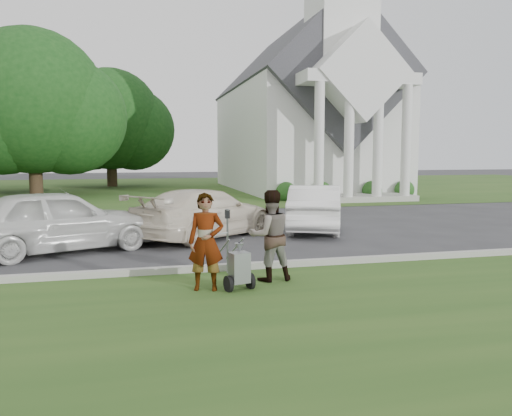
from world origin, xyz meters
name	(u,v)px	position (x,y,z in m)	size (l,w,h in m)	color
ground	(256,276)	(0.00, 0.00, 0.00)	(120.00, 120.00, 0.00)	#333335
grass_strip	(305,324)	(0.00, -3.00, 0.01)	(80.00, 7.00, 0.01)	#284B19
church_lawn	(168,188)	(0.00, 27.00, 0.01)	(80.00, 30.00, 0.01)	#284B19
curb	(250,266)	(0.00, 0.55, 0.07)	(80.00, 0.18, 0.15)	#9E9E93
church	(304,103)	(9.00, 23.11, 5.94)	(9.19, 19.00, 24.10)	white
tree_left	(32,108)	(-8.01, 21.99, 5.11)	(10.63, 8.40, 9.71)	#332316
tree_back	(110,124)	(-4.01, 29.99, 4.73)	(9.61, 7.60, 8.89)	#332316
striping_cart	(239,269)	(-0.56, -1.01, 0.41)	(0.66, 1.08, 0.94)	black
person_left	(206,243)	(-1.13, -0.87, 0.88)	(0.64, 0.42, 1.76)	#999999
person_right	(270,236)	(0.17, -0.47, 0.88)	(0.86, 0.67, 1.76)	#999999
parking_meter_near	(227,233)	(-0.53, 0.30, 0.85)	(0.10, 0.09, 1.34)	gray
car_b	(58,221)	(-4.23, 3.52, 0.81)	(1.91, 4.75, 1.62)	silver
car_c	(205,213)	(-0.34, 4.96, 0.72)	(2.02, 4.97, 1.44)	#EEE2CA
car_d	(315,208)	(3.33, 5.52, 0.74)	(1.56, 4.47, 1.47)	white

